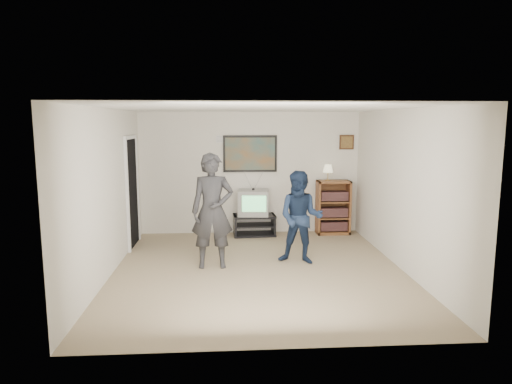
{
  "coord_description": "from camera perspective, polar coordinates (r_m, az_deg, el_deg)",
  "views": [
    {
      "loc": [
        -0.49,
        -6.84,
        2.31
      ],
      "look_at": [
        -0.0,
        0.6,
        1.15
      ],
      "focal_mm": 32.0,
      "sensor_mm": 36.0,
      "label": 1
    }
  ],
  "objects": [
    {
      "name": "air_vent",
      "position": [
        9.32,
        -4.15,
        6.62
      ],
      "size": [
        0.28,
        0.02,
        0.14
      ],
      "primitive_type": "cube",
      "color": "white",
      "rests_on": "room_shell"
    },
    {
      "name": "person_short",
      "position": [
        7.45,
        5.59,
        -3.2
      ],
      "size": [
        0.88,
        0.78,
        1.52
      ],
      "primitive_type": "imported",
      "rotation": [
        0.0,
        0.0,
        -0.31
      ],
      "color": "#16243D",
      "rests_on": "room_shell"
    },
    {
      "name": "controller_left",
      "position": [
        7.35,
        -5.69,
        0.69
      ],
      "size": [
        0.06,
        0.13,
        0.04
      ],
      "primitive_type": "cube",
      "rotation": [
        0.0,
        0.0,
        -0.22
      ],
      "color": "white",
      "rests_on": "person_tall"
    },
    {
      "name": "person_tall",
      "position": [
        7.22,
        -5.47,
        -2.36
      ],
      "size": [
        0.69,
        0.47,
        1.82
      ],
      "primitive_type": "imported",
      "rotation": [
        0.0,
        0.0,
        0.04
      ],
      "color": "#29292B",
      "rests_on": "room_shell"
    },
    {
      "name": "crt_television",
      "position": [
        9.23,
        -0.34,
        -1.31
      ],
      "size": [
        0.65,
        0.57,
        0.51
      ],
      "primitive_type": null,
      "rotation": [
        0.0,
        0.0,
        -0.09
      ],
      "color": "gray",
      "rests_on": "media_stand"
    },
    {
      "name": "small_picture",
      "position": [
        9.65,
        11.26,
        6.13
      ],
      "size": [
        0.3,
        0.03,
        0.3
      ],
      "primitive_type": "cube",
      "color": "black",
      "rests_on": "room_shell"
    },
    {
      "name": "table_lamp",
      "position": [
        9.43,
        8.98,
        2.42
      ],
      "size": [
        0.21,
        0.21,
        0.33
      ],
      "primitive_type": null,
      "color": "beige",
      "rests_on": "bookshelf"
    },
    {
      "name": "room_shell",
      "position": [
        7.28,
        0.14,
        0.48
      ],
      "size": [
        4.51,
        5.0,
        2.51
      ],
      "color": "#736049",
      "rests_on": "ground"
    },
    {
      "name": "doorway",
      "position": [
        8.71,
        -15.27,
        -0.11
      ],
      "size": [
        0.03,
        0.85,
        2.0
      ],
      "primitive_type": "cube",
      "color": "black",
      "rests_on": "room_shell"
    },
    {
      "name": "poster",
      "position": [
        9.35,
        -0.75,
        4.8
      ],
      "size": [
        1.1,
        0.03,
        0.75
      ],
      "primitive_type": "cube",
      "color": "black",
      "rests_on": "room_shell"
    },
    {
      "name": "bookshelf",
      "position": [
        9.54,
        9.6,
        -1.89
      ],
      "size": [
        0.67,
        0.38,
        1.11
      ],
      "primitive_type": null,
      "color": "brown",
      "rests_on": "room_shell"
    },
    {
      "name": "media_stand",
      "position": [
        9.32,
        -0.22,
        -4.15
      ],
      "size": [
        0.87,
        0.51,
        0.42
      ],
      "rotation": [
        0.0,
        0.0,
        0.05
      ],
      "color": "black",
      "rests_on": "room_shell"
    },
    {
      "name": "controller_right",
      "position": [
        7.61,
        5.28,
        -0.14
      ],
      "size": [
        0.05,
        0.11,
        0.03
      ],
      "primitive_type": "cube",
      "rotation": [
        0.0,
        0.0,
        -0.15
      ],
      "color": "white",
      "rests_on": "person_short"
    }
  ]
}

